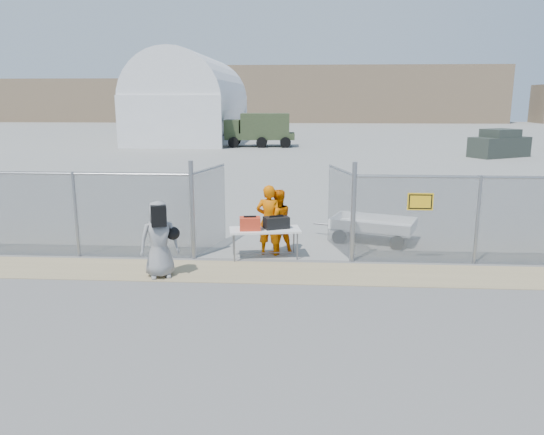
# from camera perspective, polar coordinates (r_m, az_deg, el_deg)

# --- Properties ---
(ground) EXTENTS (160.00, 160.00, 0.00)m
(ground) POSITION_cam_1_polar(r_m,az_deg,el_deg) (11.55, -0.63, -7.54)
(ground) COLOR #585757
(tarmac_inside) EXTENTS (160.00, 80.00, 0.01)m
(tarmac_inside) POSITION_cam_1_polar(r_m,az_deg,el_deg) (52.96, 2.77, 8.44)
(tarmac_inside) COLOR gray
(tarmac_inside) RESTS_ON ground
(dirt_strip) EXTENTS (44.00, 1.60, 0.01)m
(dirt_strip) POSITION_cam_1_polar(r_m,az_deg,el_deg) (12.49, -0.29, -5.92)
(dirt_strip) COLOR tan
(dirt_strip) RESTS_ON ground
(distant_hills) EXTENTS (140.00, 6.00, 9.00)m
(distant_hills) POSITION_cam_1_polar(r_m,az_deg,el_deg) (88.90, 6.50, 13.03)
(distant_hills) COLOR #7F684F
(distant_hills) RESTS_ON ground
(chain_link_fence) EXTENTS (40.00, 0.20, 2.20)m
(chain_link_fence) POSITION_cam_1_polar(r_m,az_deg,el_deg) (13.15, -0.00, 0.00)
(chain_link_fence) COLOR gray
(chain_link_fence) RESTS_ON ground
(quonset_hangar) EXTENTS (9.00, 18.00, 8.00)m
(quonset_hangar) POSITION_cam_1_polar(r_m,az_deg,el_deg) (51.94, -8.59, 12.64)
(quonset_hangar) COLOR white
(quonset_hangar) RESTS_ON ground
(folding_table) EXTENTS (1.88, 1.03, 0.76)m
(folding_table) POSITION_cam_1_polar(r_m,az_deg,el_deg) (13.53, -0.77, -2.79)
(folding_table) COLOR white
(folding_table) RESTS_ON ground
(orange_bag) EXTENTS (0.56, 0.41, 0.32)m
(orange_bag) POSITION_cam_1_polar(r_m,az_deg,el_deg) (13.31, -2.38, -0.66)
(orange_bag) COLOR red
(orange_bag) RESTS_ON folding_table
(black_duffel) EXTENTS (0.71, 0.57, 0.30)m
(black_duffel) POSITION_cam_1_polar(r_m,az_deg,el_deg) (13.47, 0.47, -0.55)
(black_duffel) COLOR black
(black_duffel) RESTS_ON folding_table
(security_worker_left) EXTENTS (0.74, 0.55, 1.85)m
(security_worker_left) POSITION_cam_1_polar(r_m,az_deg,el_deg) (13.64, -0.34, -0.30)
(security_worker_left) COLOR #D96100
(security_worker_left) RESTS_ON ground
(security_worker_right) EXTENTS (1.03, 0.96, 1.70)m
(security_worker_right) POSITION_cam_1_polar(r_m,az_deg,el_deg) (13.81, 0.57, -0.45)
(security_worker_right) COLOR #D96100
(security_worker_right) RESTS_ON ground
(visitor) EXTENTS (1.01, 0.82, 1.77)m
(visitor) POSITION_cam_1_polar(r_m,az_deg,el_deg) (12.22, -12.05, -2.33)
(visitor) COLOR gray
(visitor) RESTS_ON ground
(utility_trailer) EXTENTS (3.29, 2.42, 0.72)m
(utility_trailer) POSITION_cam_1_polar(r_m,az_deg,el_deg) (15.34, 10.81, -1.22)
(utility_trailer) COLOR white
(utility_trailer) RESTS_ON ground
(military_truck) EXTENTS (5.83, 2.41, 2.73)m
(military_truck) POSITION_cam_1_polar(r_m,az_deg,el_deg) (44.45, -1.32, 9.37)
(military_truck) COLOR #364427
(military_truck) RESTS_ON ground
(parked_vehicle_near) EXTENTS (4.50, 3.66, 1.86)m
(parked_vehicle_near) POSITION_cam_1_polar(r_m,az_deg,el_deg) (39.77, 23.27, 7.32)
(parked_vehicle_near) COLOR #313931
(parked_vehicle_near) RESTS_ON ground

